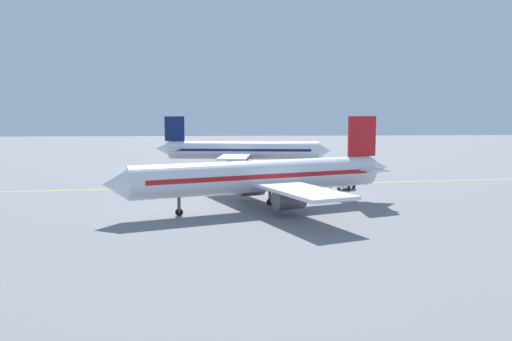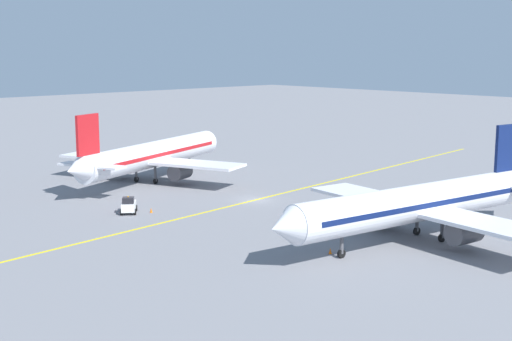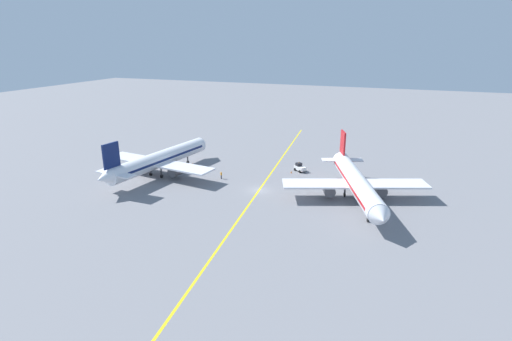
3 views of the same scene
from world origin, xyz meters
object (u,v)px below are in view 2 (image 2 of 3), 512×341
(ground_crew_worker, at_px, (295,212))
(baggage_tug_white, at_px, (129,205))
(airplane_adjacent_stand, at_px, (420,204))
(airplane_at_gate, at_px, (152,155))
(traffic_cone_near_nose, at_px, (151,210))
(traffic_cone_mid_apron, at_px, (330,251))

(ground_crew_worker, bearing_deg, baggage_tug_white, -142.77)
(airplane_adjacent_stand, bearing_deg, airplane_at_gate, -179.20)
(ground_crew_worker, bearing_deg, traffic_cone_near_nose, -145.22)
(baggage_tug_white, relative_size, traffic_cone_mid_apron, 5.98)
(airplane_adjacent_stand, xyz_separation_m, baggage_tug_white, (-29.37, -14.05, -2.81))
(ground_crew_worker, relative_size, traffic_cone_near_nose, 3.05)
(traffic_cone_near_nose, distance_m, traffic_cone_mid_apron, 25.08)
(baggage_tug_white, bearing_deg, traffic_cone_mid_apron, 9.31)
(ground_crew_worker, bearing_deg, airplane_adjacent_stand, 10.13)
(airplane_at_gate, bearing_deg, ground_crew_worker, -3.72)
(airplane_adjacent_stand, height_order, traffic_cone_near_nose, airplane_adjacent_stand)
(baggage_tug_white, distance_m, traffic_cone_near_nose, 2.60)
(baggage_tug_white, xyz_separation_m, traffic_cone_mid_apron, (26.46, 4.34, -0.63))
(airplane_adjacent_stand, distance_m, traffic_cone_near_nose, 30.55)
(airplane_at_gate, height_order, ground_crew_worker, airplane_at_gate)
(ground_crew_worker, xyz_separation_m, traffic_cone_mid_apron, (11.33, -7.17, -0.63))
(traffic_cone_near_nose, bearing_deg, baggage_tug_white, -126.40)
(traffic_cone_near_nose, xyz_separation_m, traffic_cone_mid_apron, (24.97, 2.31, 0.00))
(airplane_adjacent_stand, bearing_deg, ground_crew_worker, -169.87)
(ground_crew_worker, distance_m, traffic_cone_near_nose, 16.62)
(airplane_at_gate, bearing_deg, baggage_tug_white, -42.75)
(airplane_adjacent_stand, bearing_deg, traffic_cone_near_nose, -156.67)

